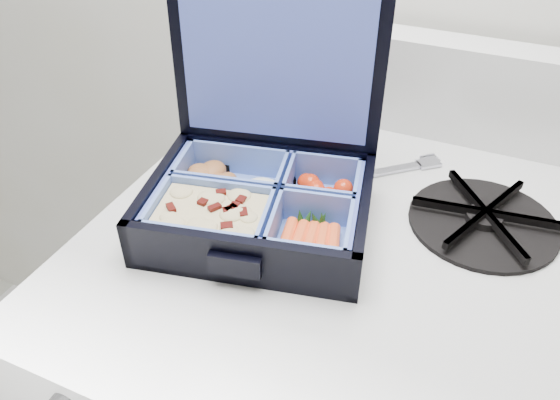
% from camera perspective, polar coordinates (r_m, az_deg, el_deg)
% --- Properties ---
extents(bento_box, '(0.27, 0.23, 0.06)m').
position_cam_1_polar(bento_box, '(0.59, -2.22, -0.66)').
color(bento_box, black).
rests_on(bento_box, stove).
extents(burner_grate, '(0.18, 0.18, 0.02)m').
position_cam_1_polar(burner_grate, '(0.64, 20.59, -1.58)').
color(burner_grate, black).
rests_on(burner_grate, stove).
extents(burner_grate_rear, '(0.20, 0.20, 0.02)m').
position_cam_1_polar(burner_grate_rear, '(0.71, -0.08, 5.20)').
color(burner_grate_rear, black).
rests_on(burner_grate_rear, stove).
extents(fork, '(0.15, 0.13, 0.01)m').
position_cam_1_polar(fork, '(0.69, 9.29, 2.69)').
color(fork, '#B1B2BE').
rests_on(fork, stove).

